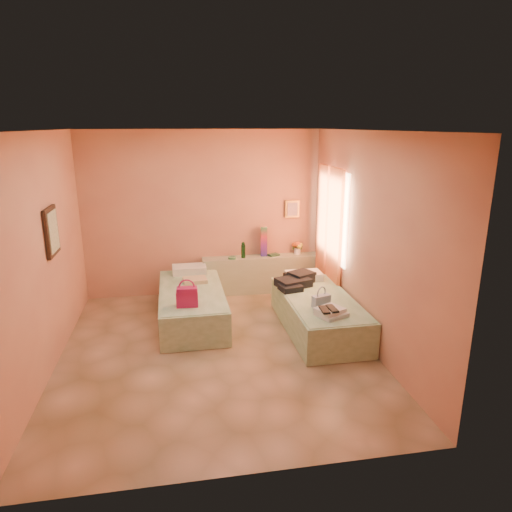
{
  "coord_description": "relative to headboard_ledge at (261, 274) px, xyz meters",
  "views": [
    {
      "loc": [
        -0.43,
        -5.42,
        2.86
      ],
      "look_at": [
        0.67,
        0.85,
        1.03
      ],
      "focal_mm": 32.0,
      "sensor_mm": 36.0,
      "label": 1
    }
  ],
  "objects": [
    {
      "name": "ground",
      "position": [
        -0.98,
        -2.1,
        -0.33
      ],
      "size": [
        4.5,
        4.5,
        0.0
      ],
      "primitive_type": "plane",
      "color": "tan",
      "rests_on": "ground"
    },
    {
      "name": "room_walls",
      "position": [
        -0.77,
        -1.53,
        1.46
      ],
      "size": [
        4.02,
        4.51,
        2.81
      ],
      "color": "tan",
      "rests_on": "ground"
    },
    {
      "name": "headboard_ledge",
      "position": [
        0.0,
        0.0,
        0.0
      ],
      "size": [
        2.05,
        0.3,
        0.65
      ],
      "primitive_type": "cube",
      "color": "#9BA284",
      "rests_on": "ground"
    },
    {
      "name": "bed_left",
      "position": [
        -1.26,
        -1.05,
        -0.08
      ],
      "size": [
        0.92,
        2.01,
        0.5
      ],
      "primitive_type": "cube",
      "rotation": [
        0.0,
        0.0,
        0.01
      ],
      "color": "#AFCBA3",
      "rests_on": "ground"
    },
    {
      "name": "bed_right",
      "position": [
        0.52,
        -1.7,
        -0.08
      ],
      "size": [
        0.92,
        2.01,
        0.5
      ],
      "primitive_type": "cube",
      "rotation": [
        0.0,
        0.0,
        0.01
      ],
      "color": "#AFCBA3",
      "rests_on": "ground"
    },
    {
      "name": "water_bottle",
      "position": [
        -0.32,
        -0.03,
        0.46
      ],
      "size": [
        0.09,
        0.09,
        0.26
      ],
      "primitive_type": "cylinder",
      "rotation": [
        0.0,
        0.0,
        -0.3
      ],
      "color": "#14381A",
      "rests_on": "headboard_ledge"
    },
    {
      "name": "rainbow_box",
      "position": [
        0.06,
        0.04,
        0.58
      ],
      "size": [
        0.13,
        0.13,
        0.51
      ],
      "primitive_type": "cube",
      "rotation": [
        0.0,
        0.0,
        -0.17
      ],
      "color": "#AC154D",
      "rests_on": "headboard_ledge"
    },
    {
      "name": "small_dish",
      "position": [
        -0.52,
        -0.07,
        0.34
      ],
      "size": [
        0.17,
        0.17,
        0.03
      ],
      "primitive_type": "cylinder",
      "rotation": [
        0.0,
        0.0,
        0.31
      ],
      "color": "#478357",
      "rests_on": "headboard_ledge"
    },
    {
      "name": "green_book",
      "position": [
        0.23,
        0.01,
        0.34
      ],
      "size": [
        0.23,
        0.2,
        0.03
      ],
      "primitive_type": "cube",
      "rotation": [
        0.0,
        0.0,
        0.43
      ],
      "color": "#294D33",
      "rests_on": "headboard_ledge"
    },
    {
      "name": "flower_vase",
      "position": [
        0.67,
        0.05,
        0.46
      ],
      "size": [
        0.25,
        0.25,
        0.26
      ],
      "primitive_type": "cube",
      "rotation": [
        0.0,
        0.0,
        0.28
      ],
      "color": "white",
      "rests_on": "headboard_ledge"
    },
    {
      "name": "magenta_handbag",
      "position": [
        -1.33,
        -1.7,
        0.31
      ],
      "size": [
        0.3,
        0.18,
        0.27
      ],
      "primitive_type": "cube",
      "rotation": [
        0.0,
        0.0,
        -0.06
      ],
      "color": "#AC154D",
      "rests_on": "bed_left"
    },
    {
      "name": "khaki_garment",
      "position": [
        -1.18,
        -0.73,
        0.21
      ],
      "size": [
        0.38,
        0.32,
        0.06
      ],
      "primitive_type": "cube",
      "rotation": [
        0.0,
        0.0,
        0.09
      ],
      "color": "tan",
      "rests_on": "bed_left"
    },
    {
      "name": "clothes_pile",
      "position": [
        0.32,
        -1.18,
        0.25
      ],
      "size": [
        0.67,
        0.67,
        0.16
      ],
      "primitive_type": "cube",
      "rotation": [
        0.0,
        0.0,
        0.34
      ],
      "color": "black",
      "rests_on": "bed_right"
    },
    {
      "name": "blue_handbag",
      "position": [
        0.45,
        -2.03,
        0.26
      ],
      "size": [
        0.27,
        0.18,
        0.16
      ],
      "primitive_type": "cube",
      "rotation": [
        0.0,
        0.0,
        0.34
      ],
      "color": "#385987",
      "rests_on": "bed_right"
    },
    {
      "name": "towel_stack",
      "position": [
        0.48,
        -2.36,
        0.23
      ],
      "size": [
        0.44,
        0.41,
        0.1
      ],
      "primitive_type": "cube",
      "rotation": [
        0.0,
        0.0,
        0.41
      ],
      "color": "silver",
      "rests_on": "bed_right"
    },
    {
      "name": "sandal_pair",
      "position": [
        0.42,
        -2.41,
        0.29
      ],
      "size": [
        0.19,
        0.25,
        0.03
      ],
      "primitive_type": "cube",
      "rotation": [
        0.0,
        0.0,
        -0.05
      ],
      "color": "black",
      "rests_on": "towel_stack"
    }
  ]
}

